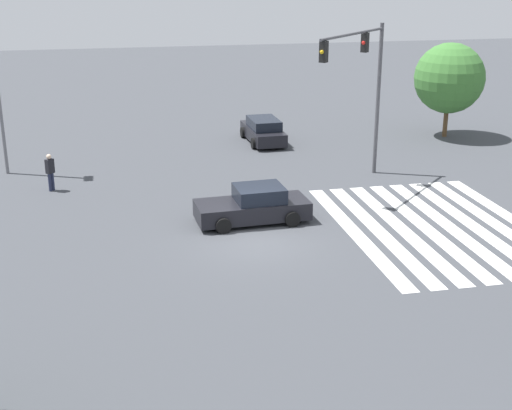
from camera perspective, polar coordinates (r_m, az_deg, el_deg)
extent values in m
plane|color=#3D3F44|center=(26.28, 0.00, -2.85)|extent=(122.34, 122.34, 0.00)
cube|color=silver|center=(29.62, 18.36, -1.27)|extent=(10.54, 0.60, 0.01)
cube|color=silver|center=(29.16, 16.74, -1.42)|extent=(10.54, 0.60, 0.01)
cube|color=silver|center=(28.73, 15.07, -1.57)|extent=(10.54, 0.60, 0.01)
cube|color=silver|center=(28.32, 13.35, -1.72)|extent=(10.54, 0.60, 0.01)
cube|color=silver|center=(27.95, 11.58, -1.88)|extent=(10.54, 0.60, 0.01)
cube|color=silver|center=(27.59, 9.77, -2.03)|extent=(10.54, 0.60, 0.01)
cube|color=silver|center=(27.27, 7.91, -2.19)|extent=(10.54, 0.60, 0.01)
cylinder|color=#47474C|center=(34.21, 9.73, 8.27)|extent=(0.18, 0.18, 7.08)
cylinder|color=#47474C|center=(31.09, 7.82, 13.42)|extent=(4.24, 4.24, 0.12)
cube|color=black|center=(32.20, 8.71, 12.73)|extent=(0.40, 0.40, 0.84)
sphere|color=red|center=(32.05, 8.59, 12.71)|extent=(0.16, 0.16, 0.16)
cube|color=black|center=(28.79, 5.44, 12.11)|extent=(0.40, 0.40, 0.84)
sphere|color=gold|center=(28.65, 5.29, 12.08)|extent=(0.16, 0.16, 0.16)
cube|color=black|center=(40.25, 0.57, 5.75)|extent=(4.30, 1.82, 0.68)
cube|color=black|center=(39.95, 0.63, 6.55)|extent=(2.46, 1.59, 0.55)
cylinder|color=black|center=(41.34, -1.05, 5.83)|extent=(0.62, 0.24, 0.61)
cylinder|color=black|center=(41.75, 1.26, 5.96)|extent=(0.62, 0.24, 0.61)
cylinder|color=black|center=(38.85, -0.18, 4.96)|extent=(0.62, 0.24, 0.61)
cylinder|color=black|center=(39.28, 2.26, 5.10)|extent=(0.62, 0.24, 0.61)
cube|color=black|center=(27.96, -0.31, -0.35)|extent=(2.05, 4.50, 0.68)
cube|color=black|center=(27.83, 0.27, 0.93)|extent=(1.73, 1.95, 0.58)
cylinder|color=black|center=(26.89, -2.63, -1.66)|extent=(0.25, 0.61, 0.60)
cylinder|color=black|center=(28.60, -3.43, -0.38)|extent=(0.25, 0.61, 0.60)
cylinder|color=black|center=(27.55, 2.93, -1.14)|extent=(0.25, 0.61, 0.60)
cylinder|color=black|center=(29.23, 1.82, 0.09)|extent=(0.25, 0.61, 0.60)
cylinder|color=#232842|center=(33.07, -15.96, 1.82)|extent=(0.14, 0.14, 0.82)
cylinder|color=#232842|center=(32.97, -16.16, 1.75)|extent=(0.14, 0.14, 0.82)
cube|color=black|center=(32.82, -16.17, 3.01)|extent=(0.41, 0.41, 0.65)
sphere|color=beige|center=(32.71, -16.24, 3.74)|extent=(0.22, 0.22, 0.22)
cylinder|color=brown|center=(42.94, 14.92, 6.43)|extent=(0.26, 0.26, 1.70)
sphere|color=#3D7533|center=(42.48, 15.21, 9.77)|extent=(3.98, 3.98, 3.98)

